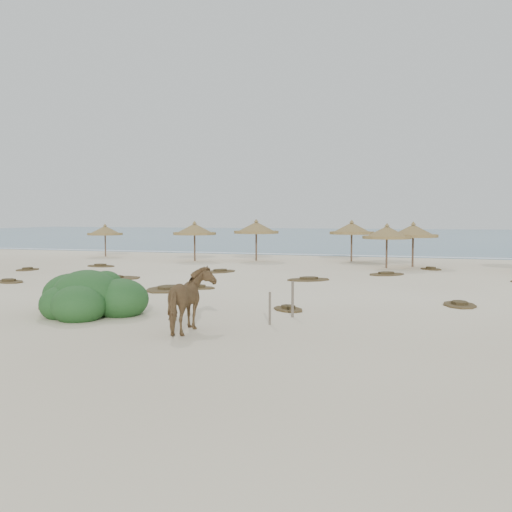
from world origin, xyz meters
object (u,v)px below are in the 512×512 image
object	(u,v)px
palapa_0	(105,231)
palapa_1	(195,230)
horse	(191,300)
bush	(89,298)

from	to	relation	value
palapa_0	palapa_1	bearing A→B (deg)	-12.93
palapa_0	horse	size ratio (longest dim) A/B	1.46
horse	palapa_1	bearing A→B (deg)	-72.62
palapa_1	bush	size ratio (longest dim) A/B	1.03
horse	bush	distance (m)	4.52
palapa_0	palapa_1	world-z (taller)	palapa_1
palapa_1	horse	bearing A→B (deg)	-66.55
palapa_0	horse	world-z (taller)	palapa_0
palapa_0	bush	world-z (taller)	palapa_0
palapa_1	bush	bearing A→B (deg)	-75.07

